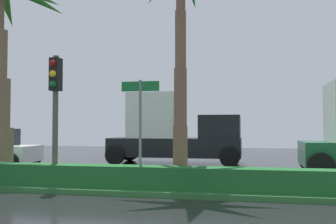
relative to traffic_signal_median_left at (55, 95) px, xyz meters
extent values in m
cube|color=black|center=(4.15, 2.32, -2.78)|extent=(90.00, 42.00, 0.10)
cube|color=#2D6B33|center=(4.15, 1.32, -2.65)|extent=(85.50, 4.00, 0.15)
cube|color=#1E6028|center=(4.15, -0.08, -2.28)|extent=(76.50, 0.70, 0.60)
cylinder|color=brown|center=(-2.49, 1.26, -1.76)|extent=(0.59, 0.59, 1.64)
cylinder|color=brown|center=(-2.56, 1.21, -0.13)|extent=(0.51, 0.51, 1.64)
cylinder|color=brown|center=(-2.62, 1.17, 1.51)|extent=(0.44, 0.44, 1.64)
cone|color=#2A6021|center=(-3.07, 2.10, 3.52)|extent=(1.38, 2.41, 1.58)
cylinder|color=brown|center=(3.55, 0.77, -1.73)|extent=(0.42, 0.42, 1.69)
cylinder|color=brown|center=(3.56, 0.76, -0.05)|extent=(0.37, 0.37, 1.69)
cylinder|color=brown|center=(3.57, 0.75, 1.64)|extent=(0.32, 0.32, 1.69)
cylinder|color=#4C4C47|center=(0.00, 0.02, -0.71)|extent=(0.16, 0.16, 3.75)
cube|color=black|center=(0.00, 0.02, 0.62)|extent=(0.28, 0.32, 0.96)
sphere|color=maroon|center=(0.00, -0.15, 0.92)|extent=(0.20, 0.20, 0.20)
sphere|color=yellow|center=(0.00, -0.15, 0.62)|extent=(0.20, 0.20, 0.20)
sphere|color=#0F591E|center=(0.00, -0.15, 0.32)|extent=(0.20, 0.20, 0.20)
cylinder|color=slate|center=(2.50, 0.23, -1.08)|extent=(0.08, 0.08, 3.00)
cube|color=#146B2D|center=(2.50, 0.23, 0.24)|extent=(1.10, 0.03, 0.28)
cylinder|color=black|center=(-4.43, 6.43, -2.39)|extent=(0.68, 0.22, 0.68)
cylinder|color=black|center=(-4.43, 4.63, -2.39)|extent=(0.68, 0.22, 0.68)
cube|color=black|center=(1.94, 8.54, -1.92)|extent=(6.40, 2.30, 0.90)
cube|color=black|center=(4.14, 8.54, -0.92)|extent=(1.90, 2.21, 1.10)
cube|color=silver|center=(0.89, 8.54, -0.37)|extent=(2.30, 2.35, 2.20)
cylinder|color=black|center=(4.64, 9.71, -2.27)|extent=(0.92, 0.30, 0.92)
cylinder|color=black|center=(4.64, 7.37, -2.27)|extent=(0.92, 0.30, 0.92)
cylinder|color=black|center=(-0.76, 9.71, -2.27)|extent=(0.92, 0.30, 0.92)
cylinder|color=black|center=(-0.76, 7.37, -2.27)|extent=(0.92, 0.30, 0.92)
cylinder|color=black|center=(7.94, 6.29, -2.27)|extent=(0.92, 0.30, 0.92)
cylinder|color=black|center=(7.94, 3.95, -2.27)|extent=(0.92, 0.30, 0.92)
camera|label=1|loc=(5.52, -10.49, -0.89)|focal=42.07mm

